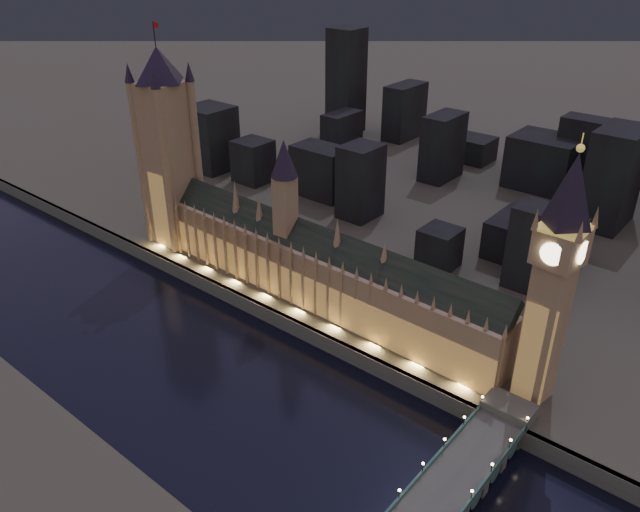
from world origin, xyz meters
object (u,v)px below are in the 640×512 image
Objects in this scene: palace_of_westminster at (315,267)px; victoria_tower at (167,140)px; elizabeth_tower at (557,263)px; westminster_bridge at (444,498)px.

palace_of_westminster is 1.66× the size of victoria_tower.
palace_of_westminster is 118.70m from elizabeth_tower.
westminster_bridge is (-1.85, -65.37, -61.25)m from elizabeth_tower.
elizabeth_tower is at bearing -0.00° from victoria_tower.
victoria_tower is (-106.56, 0.18, 42.12)m from palace_of_westminster.
palace_of_westminster is 129.14m from westminster_bridge.
westminster_bridge is (109.60, -65.19, -20.38)m from palace_of_westminster.
palace_of_westminster is at bearing -0.10° from victoria_tower.
victoria_tower is at bearing 163.17° from westminster_bridge.
elizabeth_tower is at bearing 0.09° from palace_of_westminster.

